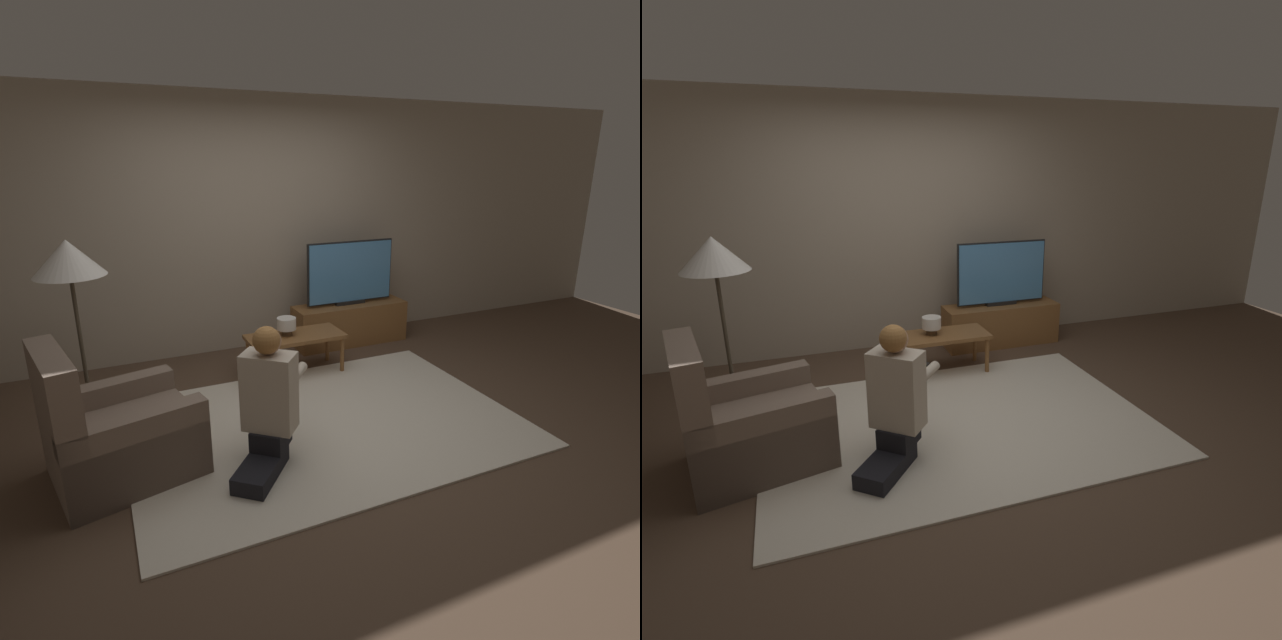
{
  "view_description": "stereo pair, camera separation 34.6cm",
  "coord_description": "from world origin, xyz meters",
  "views": [
    {
      "loc": [
        -1.46,
        -3.13,
        1.97
      ],
      "look_at": [
        0.23,
        0.62,
        0.64
      ],
      "focal_mm": 28.0,
      "sensor_mm": 36.0,
      "label": 1
    },
    {
      "loc": [
        -1.14,
        -3.26,
        1.97
      ],
      "look_at": [
        0.23,
        0.62,
        0.64
      ],
      "focal_mm": 28.0,
      "sensor_mm": 36.0,
      "label": 2
    }
  ],
  "objects": [
    {
      "name": "ground_plane",
      "position": [
        0.0,
        0.0,
        0.0
      ],
      "size": [
        10.0,
        10.0,
        0.0
      ],
      "primitive_type": "plane",
      "color": "brown"
    },
    {
      "name": "tv_stand",
      "position": [
        1.02,
        1.55,
        0.22
      ],
      "size": [
        1.27,
        0.38,
        0.45
      ],
      "color": "brown",
      "rests_on": "ground_plane"
    },
    {
      "name": "armchair",
      "position": [
        -1.49,
        -0.05,
        0.28
      ],
      "size": [
        1.0,
        0.89,
        0.93
      ],
      "rotation": [
        0.0,
        0.0,
        1.8
      ],
      "color": "#7A6656",
      "rests_on": "ground_plane"
    },
    {
      "name": "wall_back",
      "position": [
        0.0,
        1.93,
        1.3
      ],
      "size": [
        10.0,
        0.06,
        2.6
      ],
      "color": "tan",
      "rests_on": "ground_plane"
    },
    {
      "name": "coffee_table",
      "position": [
        0.15,
        1.0,
        0.35
      ],
      "size": [
        0.91,
        0.42,
        0.39
      ],
      "color": "brown",
      "rests_on": "ground_plane"
    },
    {
      "name": "table_lamp",
      "position": [
        0.07,
        1.03,
        0.49
      ],
      "size": [
        0.18,
        0.18,
        0.17
      ],
      "color": "#4C3823",
      "rests_on": "coffee_table"
    },
    {
      "name": "rug",
      "position": [
        0.0,
        0.0,
        0.01
      ],
      "size": [
        2.92,
        2.04,
        0.02
      ],
      "color": "beige",
      "rests_on": "ground_plane"
    },
    {
      "name": "person_kneeling",
      "position": [
        -0.56,
        -0.33,
        0.48
      ],
      "size": [
        0.72,
        0.79,
        0.97
      ],
      "rotation": [
        0.0,
        0.0,
        2.44
      ],
      "color": "black",
      "rests_on": "rug"
    },
    {
      "name": "floor_lamp",
      "position": [
        -1.65,
        0.76,
        1.25
      ],
      "size": [
        0.5,
        0.5,
        1.44
      ],
      "color": "#4C4233",
      "rests_on": "ground_plane"
    },
    {
      "name": "tv",
      "position": [
        1.02,
        1.55,
        0.8
      ],
      "size": [
        1.01,
        0.08,
        0.69
      ],
      "color": "black",
      "rests_on": "tv_stand"
    }
  ]
}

